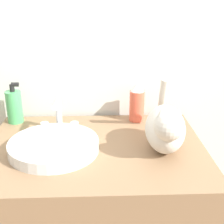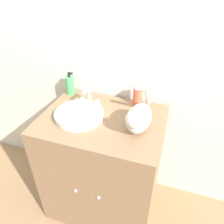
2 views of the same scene
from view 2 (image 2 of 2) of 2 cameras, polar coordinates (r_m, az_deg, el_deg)
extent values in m
cube|color=silver|center=(1.53, 1.63, 17.17)|extent=(6.00, 0.05, 2.50)
cube|color=#8C6B4C|center=(1.70, -2.31, -13.70)|extent=(0.80, 0.59, 0.87)
sphere|color=silver|center=(1.52, -9.53, -19.69)|extent=(0.02, 0.02, 0.02)
sphere|color=silver|center=(1.48, -3.59, -21.50)|extent=(0.02, 0.02, 0.02)
cylinder|color=white|center=(1.43, -8.55, -0.66)|extent=(0.32, 0.32, 0.04)
cylinder|color=silver|center=(1.53, -5.90, 4.23)|extent=(0.02, 0.02, 0.13)
cylinder|color=silver|center=(1.47, -6.74, 5.61)|extent=(0.02, 0.09, 0.02)
cylinder|color=white|center=(1.58, -7.80, 3.07)|extent=(0.03, 0.03, 0.03)
cylinder|color=white|center=(1.54, -3.75, 2.36)|extent=(0.03, 0.03, 0.03)
ellipsoid|color=silver|center=(1.29, 7.11, -1.61)|extent=(0.16, 0.24, 0.16)
sphere|color=silver|center=(1.18, 5.78, -2.04)|extent=(0.11, 0.11, 0.10)
cone|color=silver|center=(1.16, 4.65, -0.16)|extent=(0.04, 0.04, 0.04)
cone|color=silver|center=(1.15, 7.15, -0.79)|extent=(0.04, 0.04, 0.04)
cylinder|color=silver|center=(1.36, 9.25, 4.20)|extent=(0.04, 0.12, 0.17)
cylinder|color=#4CB266|center=(1.69, -10.88, 6.90)|extent=(0.07, 0.07, 0.14)
cylinder|color=black|center=(1.65, -11.20, 9.48)|extent=(0.02, 0.02, 0.03)
cylinder|color=black|center=(1.64, -10.82, 9.90)|extent=(0.03, 0.02, 0.02)
cylinder|color=#EF6047|center=(1.52, 6.73, 4.03)|extent=(0.06, 0.06, 0.13)
cone|color=white|center=(1.48, 6.95, 6.86)|extent=(0.06, 0.06, 0.04)
camera|label=1|loc=(0.50, -49.99, -17.11)|focal=50.00mm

